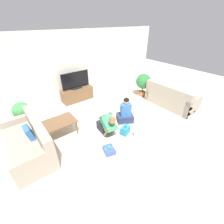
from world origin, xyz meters
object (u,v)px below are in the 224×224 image
at_px(coffee_table, 59,123).
at_px(person_sitting, 125,113).
at_px(potted_plant_corner_right, 143,82).
at_px(gift_box_b, 109,150).
at_px(tv, 76,81).
at_px(person_kneeling, 107,125).
at_px(tv_console, 77,94).
at_px(gift_bag_a, 139,132).
at_px(dog, 107,116).
at_px(sofa_right, 170,99).
at_px(sofa_left, 29,143).
at_px(potted_plant_corner_left, 22,112).
at_px(gift_box_a, 125,130).

relative_size(coffee_table, person_sitting, 1.02).
relative_size(potted_plant_corner_right, gift_box_b, 2.67).
bearing_deg(tv, person_kneeling, -97.46).
distance_m(person_sitting, gift_box_b, 1.47).
bearing_deg(tv_console, gift_bag_a, -84.52).
bearing_deg(potted_plant_corner_right, person_kneeling, -157.33).
bearing_deg(dog, sofa_right, -92.73).
height_order(potted_plant_corner_right, person_kneeling, potted_plant_corner_right).
distance_m(tv_console, gift_bag_a, 3.18).
bearing_deg(coffee_table, sofa_left, -166.88).
bearing_deg(person_kneeling, gift_bag_a, -40.81).
distance_m(potted_plant_corner_right, gift_bag_a, 2.84).
bearing_deg(gift_box_b, sofa_right, 8.29).
distance_m(sofa_left, potted_plant_corner_left, 1.30).
distance_m(tv_console, dog, 2.01).
height_order(coffee_table, gift_box_b, coffee_table).
xyz_separation_m(tv, person_sitting, (0.52, -2.35, -0.50)).
bearing_deg(potted_plant_corner_right, gift_bag_a, -139.51).
xyz_separation_m(sofa_left, tv_console, (2.26, 1.90, -0.05)).
height_order(tv, dog, tv).
bearing_deg(tv, coffee_table, -129.61).
bearing_deg(person_kneeling, sofa_right, 3.30).
height_order(person_sitting, gift_box_a, person_sitting).
relative_size(tv, gift_box_b, 3.09).
xyz_separation_m(tv_console, tv, (0.00, 0.00, 0.56)).
xyz_separation_m(person_sitting, gift_box_b, (-1.23, -0.76, -0.25)).
bearing_deg(gift_box_a, sofa_left, 158.81).
xyz_separation_m(sofa_right, person_kneeling, (-2.92, 0.12, 0.02)).
xyz_separation_m(dog, gift_box_a, (0.08, -0.81, -0.09)).
distance_m(coffee_table, person_kneeling, 1.35).
relative_size(sofa_left, potted_plant_corner_left, 2.24).
bearing_deg(person_sitting, tv, -48.11).
xyz_separation_m(sofa_right, tv_console, (-2.59, 2.63, -0.05)).
bearing_deg(sofa_left, tv, 130.08).
bearing_deg(tv_console, tv, 0.00).
xyz_separation_m(sofa_right, gift_box_b, (-3.30, -0.48, -0.24)).
bearing_deg(sofa_right, dog, 76.42).
xyz_separation_m(person_sitting, dog, (-0.50, 0.34, -0.10)).
bearing_deg(potted_plant_corner_left, sofa_right, -23.08).
distance_m(coffee_table, gift_bag_a, 2.27).
bearing_deg(dog, sofa_left, 98.28).
bearing_deg(gift_box_b, dog, 56.40).
distance_m(coffee_table, gift_box_a, 1.90).
bearing_deg(tv_console, person_sitting, -77.55).
bearing_deg(tv, gift_box_b, -102.98).
xyz_separation_m(tv, person_kneeling, (-0.33, -2.50, -0.49)).
bearing_deg(sofa_right, potted_plant_corner_left, 66.92).
bearing_deg(tv_console, gift_box_b, -102.98).
relative_size(sofa_left, gift_box_b, 5.11).
height_order(tv, person_kneeling, tv).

